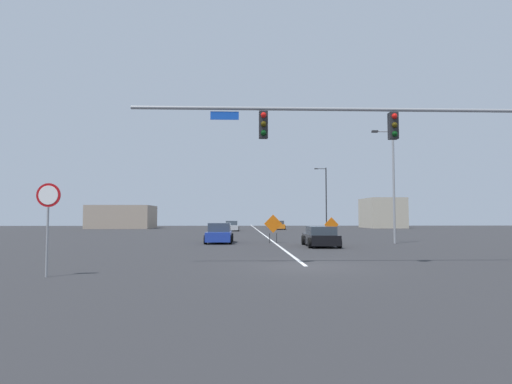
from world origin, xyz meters
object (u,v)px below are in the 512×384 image
at_px(street_lamp_mid_left, 325,196).
at_px(street_lamp_near_left, 392,181).
at_px(car_silver_distant, 231,226).
at_px(construction_sign_left_shoulder, 273,225).
at_px(construction_sign_left_lane, 331,227).
at_px(stop_sign, 48,211).
at_px(car_black_mid, 320,237).
at_px(car_blue_near, 219,234).
at_px(car_orange_passing, 278,225).
at_px(traffic_signal_assembly, 387,137).

bearing_deg(street_lamp_mid_left, street_lamp_near_left, -92.37).
bearing_deg(street_lamp_near_left, car_silver_distant, 112.87).
distance_m(construction_sign_left_shoulder, construction_sign_left_lane, 4.25).
height_order(stop_sign, car_black_mid, stop_sign).
height_order(construction_sign_left_shoulder, car_blue_near, construction_sign_left_shoulder).
bearing_deg(street_lamp_near_left, car_orange_passing, 98.23).
height_order(stop_sign, street_lamp_mid_left, street_lamp_mid_left).
bearing_deg(traffic_signal_assembly, construction_sign_left_lane, 86.56).
relative_size(car_black_mid, car_blue_near, 1.02).
bearing_deg(car_blue_near, car_black_mid, -31.85).
distance_m(car_silver_distant, car_orange_passing, 9.74).
height_order(street_lamp_near_left, car_blue_near, street_lamp_near_left).
bearing_deg(stop_sign, traffic_signal_assembly, 12.50).
distance_m(stop_sign, street_lamp_near_left, 24.01).
relative_size(stop_sign, street_lamp_mid_left, 0.33).
height_order(construction_sign_left_shoulder, car_black_mid, construction_sign_left_shoulder).
bearing_deg(street_lamp_near_left, construction_sign_left_lane, 171.93).
bearing_deg(construction_sign_left_lane, street_lamp_mid_left, 79.52).
relative_size(street_lamp_mid_left, car_blue_near, 2.00).
xyz_separation_m(street_lamp_mid_left, street_lamp_near_left, (-1.28, -30.87, -0.40)).
bearing_deg(construction_sign_left_shoulder, construction_sign_left_lane, -5.65).
bearing_deg(stop_sign, car_black_mid, 50.79).
height_order(construction_sign_left_lane, car_orange_passing, construction_sign_left_lane).
bearing_deg(car_blue_near, traffic_signal_assembly, -64.61).
distance_m(street_lamp_near_left, construction_sign_left_shoulder, 9.19).
height_order(street_lamp_mid_left, car_black_mid, street_lamp_mid_left).
distance_m(street_lamp_mid_left, car_black_mid, 34.77).
height_order(street_lamp_near_left, car_orange_passing, street_lamp_near_left).
bearing_deg(car_black_mid, construction_sign_left_shoulder, 125.11).
distance_m(car_black_mid, car_blue_near, 7.89).
bearing_deg(car_orange_passing, car_silver_distant, -136.21).
relative_size(traffic_signal_assembly, car_silver_distant, 3.59).
height_order(construction_sign_left_lane, car_black_mid, construction_sign_left_lane).
distance_m(traffic_signal_assembly, car_blue_near, 17.55).
height_order(construction_sign_left_lane, car_blue_near, construction_sign_left_lane).
distance_m(construction_sign_left_lane, car_blue_near, 8.22).
bearing_deg(construction_sign_left_shoulder, traffic_signal_assembly, -77.52).
height_order(street_lamp_mid_left, street_lamp_near_left, street_lamp_mid_left).
bearing_deg(car_black_mid, construction_sign_left_lane, 67.30).
xyz_separation_m(traffic_signal_assembly, car_black_mid, (-0.58, 11.19, -4.42)).
xyz_separation_m(stop_sign, car_orange_passing, (11.91, 52.33, -1.45)).
xyz_separation_m(street_lamp_near_left, car_blue_near, (-12.49, 1.27, -3.85)).
bearing_deg(street_lamp_mid_left, car_orange_passing, 143.55).
height_order(stop_sign, car_blue_near, stop_sign).
bearing_deg(car_blue_near, street_lamp_near_left, -5.80).
xyz_separation_m(traffic_signal_assembly, construction_sign_left_lane, (0.88, 14.69, -3.84)).
bearing_deg(construction_sign_left_lane, construction_sign_left_shoulder, 174.35).
distance_m(traffic_signal_assembly, construction_sign_left_lane, 15.21).
relative_size(street_lamp_near_left, construction_sign_left_lane, 4.38).
xyz_separation_m(construction_sign_left_lane, car_silver_distant, (-7.86, 28.27, -0.57)).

